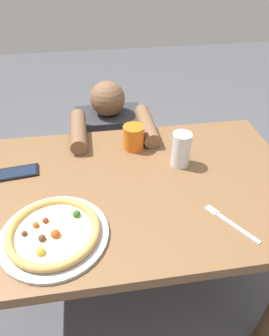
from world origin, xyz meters
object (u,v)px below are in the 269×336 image
(drink_cup_colored, at_px, (134,137))
(diner_seated, at_px, (112,163))
(fork, at_px, (229,222))
(pizza_near, at_px, (54,233))
(water_cup_clear, at_px, (181,149))
(cell_phone, at_px, (18,172))

(drink_cup_colored, relative_size, diner_seated, 0.11)
(fork, xyz_separation_m, diner_seated, (-0.31, 0.80, -0.33))
(fork, bearing_deg, drink_cup_colored, 116.99)
(fork, distance_m, diner_seated, 0.92)
(pizza_near, distance_m, water_cup_clear, 0.56)
(pizza_near, height_order, drink_cup_colored, drink_cup_colored)
(cell_phone, bearing_deg, water_cup_clear, -3.33)
(cell_phone, relative_size, diner_seated, 0.17)
(fork, bearing_deg, pizza_near, 177.24)
(water_cup_clear, relative_size, diner_seated, 0.15)
(drink_cup_colored, bearing_deg, pizza_near, -125.35)
(fork, bearing_deg, cell_phone, 152.78)
(drink_cup_colored, distance_m, cell_phone, 0.48)
(diner_seated, bearing_deg, water_cup_clear, -63.43)
(drink_cup_colored, height_order, fork, drink_cup_colored)
(pizza_near, bearing_deg, cell_phone, 114.39)
(pizza_near, bearing_deg, drink_cup_colored, 54.65)
(pizza_near, relative_size, fork, 1.83)
(cell_phone, bearing_deg, diner_seated, 48.67)
(drink_cup_colored, height_order, diner_seated, diner_seated)
(drink_cup_colored, distance_m, fork, 0.52)
(drink_cup_colored, xyz_separation_m, fork, (0.24, -0.47, -0.05))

